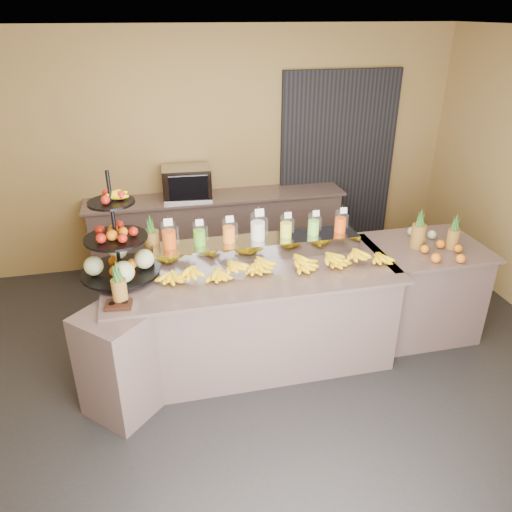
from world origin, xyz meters
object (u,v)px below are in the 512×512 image
object	(u,v)px
condiment_caddy	(118,305)
banana_heap	(278,261)
fruit_stand	(123,251)
oven_warmer	(187,183)
right_fruit_pile	(438,245)
pitcher_tray	(258,247)

from	to	relation	value
condiment_caddy	banana_heap	bearing A→B (deg)	12.71
condiment_caddy	fruit_stand	bearing A→B (deg)	82.92
banana_heap	fruit_stand	distance (m)	1.28
fruit_stand	oven_warmer	world-z (taller)	fruit_stand
right_fruit_pile	oven_warmer	xyz separation A→B (m)	(-2.08, 1.99, 0.11)
banana_heap	right_fruit_pile	bearing A→B (deg)	0.28
pitcher_tray	banana_heap	xyz separation A→B (m)	(0.10, -0.33, 0.00)
oven_warmer	fruit_stand	bearing A→B (deg)	-107.89
banana_heap	right_fruit_pile	size ratio (longest dim) A/B	4.74
right_fruit_pile	oven_warmer	size ratio (longest dim) A/B	0.76
banana_heap	oven_warmer	size ratio (longest dim) A/B	3.61
pitcher_tray	condiment_caddy	size ratio (longest dim) A/B	9.64
banana_heap	condiment_caddy	world-z (taller)	banana_heap
banana_heap	condiment_caddy	distance (m)	1.35
condiment_caddy	right_fruit_pile	xyz separation A→B (m)	(2.84, 0.30, 0.06)
right_fruit_pile	condiment_caddy	bearing A→B (deg)	-173.87
banana_heap	oven_warmer	xyz separation A→B (m)	(-0.56, 2.00, 0.11)
pitcher_tray	right_fruit_pile	bearing A→B (deg)	-11.11
pitcher_tray	banana_heap	bearing A→B (deg)	-73.09
oven_warmer	condiment_caddy	bearing A→B (deg)	-105.21
condiment_caddy	oven_warmer	world-z (taller)	oven_warmer
pitcher_tray	oven_warmer	bearing A→B (deg)	105.41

